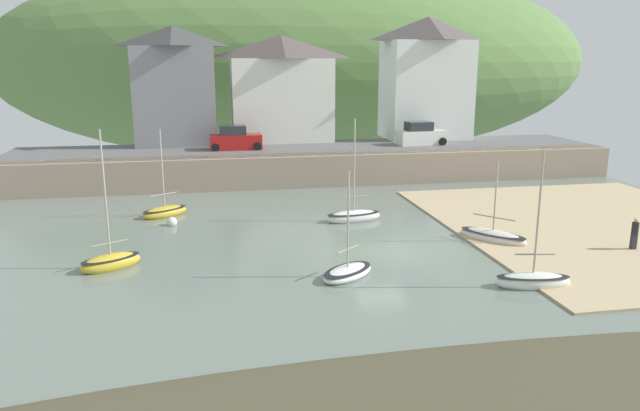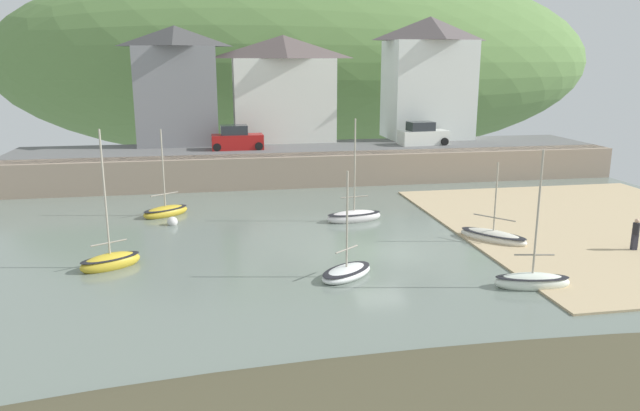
% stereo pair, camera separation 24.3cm
% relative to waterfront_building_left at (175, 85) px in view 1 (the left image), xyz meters
% --- Properties ---
extents(ground, '(48.00, 41.00, 0.61)m').
position_rel_waterfront_building_left_xyz_m(ground, '(12.34, -34.76, -7.21)').
color(ground, slate).
extents(quay_seawall, '(48.00, 9.40, 2.40)m').
position_rel_waterfront_building_left_xyz_m(quay_seawall, '(10.95, -7.70, -6.02)').
color(quay_seawall, gray).
rests_on(quay_seawall, ground).
extents(hillside_backdrop, '(80.00, 44.00, 26.17)m').
position_rel_waterfront_building_left_xyz_m(hillside_backdrop, '(15.32, 30.00, 1.78)').
color(hillside_backdrop, '#5E8344').
rests_on(hillside_backdrop, ground).
extents(waterfront_building_left, '(6.89, 6.07, 9.82)m').
position_rel_waterfront_building_left_xyz_m(waterfront_building_left, '(0.00, 0.00, 0.00)').
color(waterfront_building_left, gray).
rests_on(waterfront_building_left, ground).
extents(waterfront_building_centre, '(9.00, 4.46, 9.12)m').
position_rel_waterfront_building_left_xyz_m(waterfront_building_centre, '(9.09, 0.00, -0.34)').
color(waterfront_building_centre, white).
rests_on(waterfront_building_centre, ground).
extents(waterfront_building_right, '(7.71, 5.70, 10.80)m').
position_rel_waterfront_building_left_xyz_m(waterfront_building_right, '(22.34, 0.00, 0.50)').
color(waterfront_building_right, white).
rests_on(waterfront_building_right, ground).
extents(fishing_boat_green, '(3.34, 1.57, 6.12)m').
position_rel_waterfront_building_left_xyz_m(fishing_boat_green, '(15.91, -31.17, -7.07)').
color(fishing_boat_green, white).
rests_on(fishing_boat_green, ground).
extents(sailboat_blue_trim, '(3.18, 2.94, 4.95)m').
position_rel_waterfront_building_left_xyz_m(sailboat_blue_trim, '(8.42, -28.51, -7.15)').
color(sailboat_blue_trim, white).
rests_on(sailboat_blue_trim, ground).
extents(sailboat_far_left, '(3.56, 1.64, 6.33)m').
position_rel_waterfront_building_left_xyz_m(sailboat_far_left, '(10.97, -19.20, -7.08)').
color(sailboat_far_left, white).
rests_on(sailboat_far_left, ground).
extents(sailboat_nearest_shore, '(3.15, 2.66, 5.56)m').
position_rel_waterfront_building_left_xyz_m(sailboat_nearest_shore, '(-0.29, -15.87, -7.10)').
color(sailboat_nearest_shore, gold).
rests_on(sailboat_nearest_shore, ground).
extents(dinghy_open_wooden, '(3.03, 2.40, 6.67)m').
position_rel_waterfront_building_left_xyz_m(dinghy_open_wooden, '(-2.15, -25.37, -7.05)').
color(dinghy_open_wooden, gold).
rests_on(dinghy_open_wooden, ground).
extents(motorboat_with_cabin, '(3.35, 3.75, 4.46)m').
position_rel_waterfront_building_left_xyz_m(motorboat_with_cabin, '(17.31, -24.60, -7.12)').
color(motorboat_with_cabin, silver).
rests_on(motorboat_with_cabin, ground).
extents(parked_car_near_slipway, '(4.13, 1.82, 1.95)m').
position_rel_waterfront_building_left_xyz_m(parked_car_near_slipway, '(4.70, -4.50, -4.17)').
color(parked_car_near_slipway, '#AA1817').
rests_on(parked_car_near_slipway, ground).
extents(parked_car_by_wall, '(4.24, 2.07, 1.95)m').
position_rel_waterfront_building_left_xyz_m(parked_car_by_wall, '(20.39, -4.50, -4.17)').
color(parked_car_by_wall, silver).
rests_on(parked_car_by_wall, ground).
extents(person_on_slipway, '(0.34, 0.34, 1.62)m').
position_rel_waterfront_building_left_xyz_m(person_on_slipway, '(23.53, -27.50, -6.39)').
color(person_on_slipway, '#282833').
rests_on(person_on_slipway, ground).
extents(mooring_buoy, '(0.62, 0.62, 0.62)m').
position_rel_waterfront_building_left_xyz_m(mooring_buoy, '(0.25, -18.19, -7.19)').
color(mooring_buoy, silver).
rests_on(mooring_buoy, ground).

